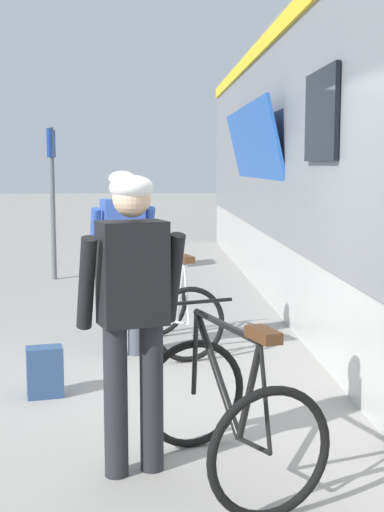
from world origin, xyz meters
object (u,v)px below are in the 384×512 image
cyclist_near_in_dark (133,298)px  cyclist_far_in_blue (123,246)px  bicycle_near_black (228,413)px  bicycle_far_silver (171,309)px  platform_sign_post (52,177)px  backpack_on_platform (45,372)px

cyclist_near_in_dark → cyclist_far_in_blue: (-0.15, 2.60, 0.00)m
bicycle_near_black → bicycle_far_silver: (-0.24, 2.95, 0.00)m
cyclist_far_in_blue → bicycle_far_silver: (0.46, 0.22, -0.65)m
bicycle_near_black → bicycle_far_silver: 2.96m
platform_sign_post → cyclist_near_in_dark: bearing=-78.8°
bicycle_far_silver → cyclist_far_in_blue: bearing=-154.0°
backpack_on_platform → bicycle_far_silver: bearing=41.1°
backpack_on_platform → bicycle_near_black: bearing=-62.9°
backpack_on_platform → platform_sign_post: bearing=84.6°
cyclist_far_in_blue → bicycle_far_silver: bearing=26.0°
cyclist_far_in_blue → cyclist_near_in_dark: bearing=-86.6°
cyclist_near_in_dark → platform_sign_post: (-1.43, 7.24, 0.57)m
cyclist_near_in_dark → bicycle_far_silver: bearing=83.8°
cyclist_far_in_blue → bicycle_near_black: (0.70, -2.73, -0.65)m
backpack_on_platform → platform_sign_post: (-0.70, 5.81, 1.42)m
backpack_on_platform → platform_sign_post: platform_sign_post is taller
cyclist_far_in_blue → bicycle_far_silver: 0.83m
cyclist_far_in_blue → platform_sign_post: 4.85m
bicycle_near_black → platform_sign_post: size_ratio=0.52×
platform_sign_post → backpack_on_platform: bearing=-83.1°
cyclist_near_in_dark → bicycle_near_black: 0.86m
cyclist_near_in_dark → cyclist_far_in_blue: 2.60m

